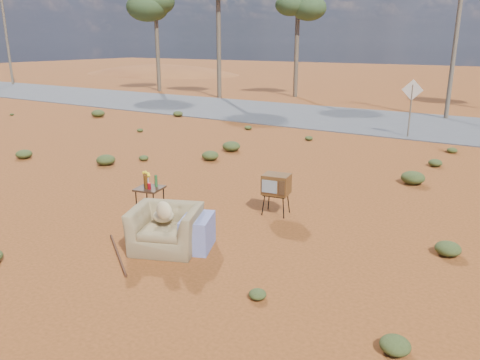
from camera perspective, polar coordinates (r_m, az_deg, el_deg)
The scene contains 13 objects.
ground at distance 9.06m, azimuth -7.51°, elevation -6.73°, with size 140.00×140.00×0.00m, color #98491E.
highway at distance 22.32m, azimuth 17.70°, elevation 6.71°, with size 140.00×7.00×0.04m, color #565659.
dirt_mound at distance 53.78m, azimuth -9.56°, elevation 12.62°, with size 26.00×18.00×2.00m, color #9A5525.
armchair at distance 8.36m, azimuth -8.35°, elevation -5.24°, with size 1.52×1.32×1.03m.
tv_unit at distance 9.87m, azimuth 4.45°, elevation -0.60°, with size 0.61×0.52×0.88m.
side_table at distance 9.65m, azimuth -11.06°, elevation -0.70°, with size 0.59×0.59×1.01m.
rusty_bar at distance 8.47m, azimuth -14.67°, elevation -8.71°, with size 0.05×0.05×1.72m, color #4E2415.
road_sign at distance 18.89m, azimuth 20.18°, elevation 9.36°, with size 0.78×0.06×2.19m.
eucalyptus_far_left at distance 35.30m, azimuth -10.28°, elevation 20.25°, with size 3.20×3.20×7.10m.
eucalyptus_near_left at distance 31.42m, azimuth 7.08°, elevation 19.96°, with size 3.20×3.20×6.60m.
utility_pole_west at distance 44.33m, azimuth -26.63°, elevation 15.72°, with size 1.40×0.20×8.00m.
utility_pole_center at distance 24.12m, azimuth 24.96°, elevation 16.55°, with size 1.40×0.20×8.00m.
scrub_patch at distance 12.89m, azimuth 2.00°, elevation 1.20°, with size 17.49×8.07×0.33m.
Camera 1 is at (5.35, -6.38, 3.57)m, focal length 35.00 mm.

